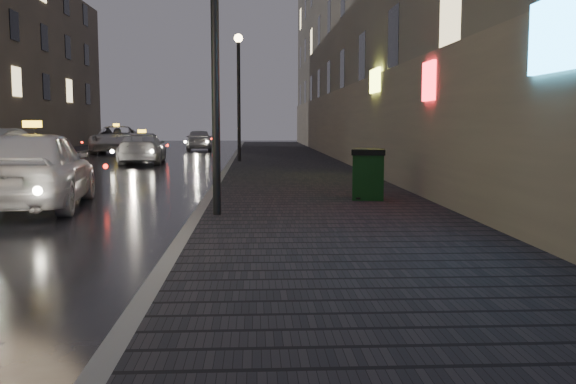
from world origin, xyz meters
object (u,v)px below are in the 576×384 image
lamp_far (239,81)px  taxi_far (117,139)px  taxi_near (34,168)px  lamp_near (215,20)px  car_far (199,140)px  trash_bin (368,174)px  taxi_mid (142,148)px

lamp_far → taxi_far: bearing=123.5°
lamp_far → taxi_near: size_ratio=1.09×
lamp_near → car_far: (-2.90, 30.20, -2.80)m
car_far → trash_bin: bearing=97.3°
taxi_near → car_far: bearing=-98.5°
lamp_far → taxi_far: (-7.53, 11.40, -2.70)m
lamp_near → trash_bin: bearing=35.0°
trash_bin → taxi_near: (-6.88, 0.00, 0.14)m
trash_bin → lamp_far: bearing=113.6°
trash_bin → car_far: size_ratio=0.26×
taxi_mid → lamp_far: bearing=161.1°
lamp_near → taxi_near: size_ratio=1.09×
trash_bin → lamp_near: bearing=-133.8°
trash_bin → taxi_mid: size_ratio=0.23×
taxi_near → taxi_far: 25.53m
taxi_near → lamp_far: bearing=-112.1°
trash_bin → taxi_far: (-10.58, 25.27, 0.11)m
lamp_far → taxi_far: lamp_far is taller
lamp_near → taxi_far: size_ratio=0.93×
taxi_near → taxi_mid: size_ratio=1.06×
taxi_far → trash_bin: bearing=-72.5°
lamp_far → car_far: (-2.90, 14.20, -2.80)m
lamp_near → taxi_near: bearing=150.9°
taxi_far → car_far: 5.41m
lamp_near → taxi_far: (-7.53, 27.40, -2.70)m
lamp_near → taxi_mid: lamp_near is taller
lamp_far → trash_bin: size_ratio=5.01×
taxi_near → lamp_near: bearing=144.3°
lamp_near → taxi_mid: size_ratio=1.15×
trash_bin → taxi_mid: 16.66m
trash_bin → taxi_mid: bearing=127.2°
taxi_mid → car_far: size_ratio=1.14×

